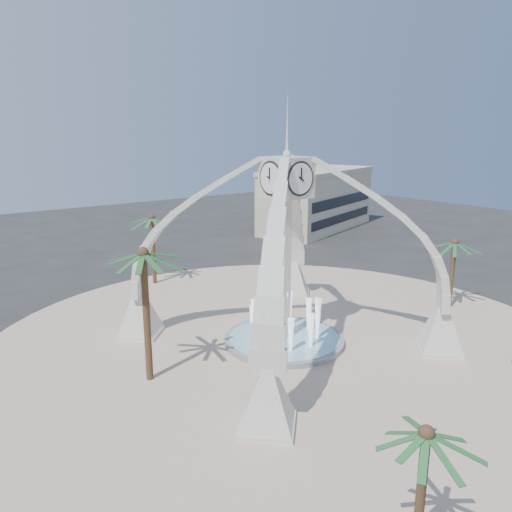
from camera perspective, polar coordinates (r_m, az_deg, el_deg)
ground at (r=34.04m, az=3.23°, el=-9.89°), size 140.00×140.00×0.00m
plaza at (r=34.03m, az=3.23°, el=-9.84°), size 40.00×40.00×0.06m
clock_tower at (r=31.96m, az=3.39°, el=0.81°), size 17.94×17.94×16.30m
fountain at (r=33.92m, az=3.24°, el=-9.44°), size 8.00×8.00×3.62m
building_ne at (r=72.67m, az=7.00°, el=6.46°), size 21.87×14.17×8.60m
palm_east at (r=41.91m, az=21.78°, el=1.36°), size 4.72×4.72×6.10m
palm_west at (r=27.43m, az=-12.78°, el=0.03°), size 4.55×4.55×8.25m
palm_north at (r=46.18m, az=-11.83°, el=4.20°), size 4.69×4.69×6.97m
palm_south at (r=16.91m, az=18.88°, el=-18.85°), size 4.27×4.27×5.52m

